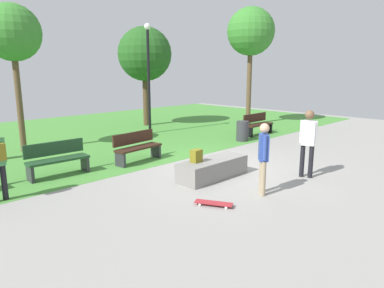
% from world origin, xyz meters
% --- Properties ---
extents(ground_plane, '(28.00, 28.00, 0.00)m').
position_xyz_m(ground_plane, '(0.00, 0.00, 0.00)').
color(ground_plane, gray).
extents(grass_lawn, '(26.60, 12.56, 0.01)m').
position_xyz_m(grass_lawn, '(0.00, 7.72, 0.00)').
color(grass_lawn, '#478C38').
rests_on(grass_lawn, ground_plane).
extents(concrete_ledge, '(2.05, 0.72, 0.50)m').
position_xyz_m(concrete_ledge, '(-0.85, -0.47, 0.25)').
color(concrete_ledge, gray).
rests_on(concrete_ledge, ground_plane).
extents(backpack_on_ledge, '(0.29, 0.22, 0.32)m').
position_xyz_m(backpack_on_ledge, '(-1.35, -0.35, 0.66)').
color(backpack_on_ledge, olive).
rests_on(backpack_on_ledge, concrete_ledge).
extents(skater_performing_trick, '(0.30, 0.41, 1.78)m').
position_xyz_m(skater_performing_trick, '(0.94, -2.17, 1.05)').
color(skater_performing_trick, black).
rests_on(skater_performing_trick, ground_plane).
extents(skater_watching, '(0.37, 0.36, 1.64)m').
position_xyz_m(skater_watching, '(-0.97, -2.09, 0.95)').
color(skater_watching, tan).
rests_on(skater_watching, ground_plane).
extents(skateboard_by_ledge, '(0.55, 0.80, 0.08)m').
position_xyz_m(skateboard_by_ledge, '(-2.29, -1.79, 0.06)').
color(skateboard_by_ledge, '#A5262D').
rests_on(skateboard_by_ledge, ground_plane).
extents(park_bench_by_oak, '(1.60, 0.47, 0.91)m').
position_xyz_m(park_bench_by_oak, '(5.18, 2.32, 0.48)').
color(park_bench_by_oak, '#331E14').
rests_on(park_bench_by_oak, ground_plane).
extents(park_bench_far_left, '(1.62, 0.54, 0.91)m').
position_xyz_m(park_bench_far_left, '(-3.65, 2.58, 0.48)').
color(park_bench_far_left, '#1E4223').
rests_on(park_bench_far_left, ground_plane).
extents(park_bench_near_lamppost, '(1.64, 0.65, 0.91)m').
position_xyz_m(park_bench_near_lamppost, '(-1.26, 2.28, 0.48)').
color(park_bench_near_lamppost, '#331E14').
rests_on(park_bench_near_lamppost, ground_plane).
extents(tree_tall_oak, '(1.85, 1.85, 4.89)m').
position_xyz_m(tree_tall_oak, '(-3.23, 6.20, 3.92)').
color(tree_tall_oak, brown).
rests_on(tree_tall_oak, grass_lawn).
extents(tree_slender_maple, '(2.63, 2.63, 4.84)m').
position_xyz_m(tree_slender_maple, '(3.39, 7.84, 3.50)').
color(tree_slender_maple, '#4C3823').
rests_on(tree_slender_maple, grass_lawn).
extents(tree_young_birch, '(2.34, 2.34, 5.79)m').
position_xyz_m(tree_young_birch, '(7.27, 4.36, 4.57)').
color(tree_young_birch, brown).
rests_on(tree_young_birch, grass_lawn).
extents(lamp_post, '(0.28, 0.28, 4.69)m').
position_xyz_m(lamp_post, '(2.08, 5.90, 2.82)').
color(lamp_post, black).
rests_on(lamp_post, ground_plane).
extents(trash_bin, '(0.49, 0.49, 0.79)m').
position_xyz_m(trash_bin, '(3.62, 1.95, 0.40)').
color(trash_bin, '#333338').
rests_on(trash_bin, ground_plane).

